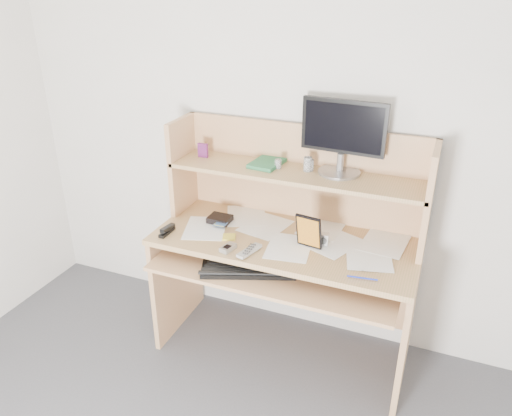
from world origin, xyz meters
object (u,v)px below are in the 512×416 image
at_px(game_case, 309,232).
at_px(tv_remote, 249,251).
at_px(monitor, 343,135).
at_px(desk, 289,241).
at_px(keyboard, 249,268).

bearing_deg(game_case, tv_remote, -140.76).
height_order(tv_remote, game_case, game_case).
distance_m(game_case, monitor, 0.53).
bearing_deg(desk, monitor, 34.63).
xyz_separation_m(tv_remote, monitor, (0.34, 0.44, 0.52)).
relative_size(keyboard, monitor, 1.15).
relative_size(desk, tv_remote, 8.81).
height_order(desk, game_case, desk).
bearing_deg(tv_remote, keyboard, -77.11).
bearing_deg(game_case, desk, 145.59).
bearing_deg(monitor, desk, -141.20).
bearing_deg(tv_remote, game_case, 46.19).
distance_m(tv_remote, game_case, 0.32).
bearing_deg(monitor, game_case, -100.60).
xyz_separation_m(tv_remote, game_case, (0.26, 0.15, 0.09)).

